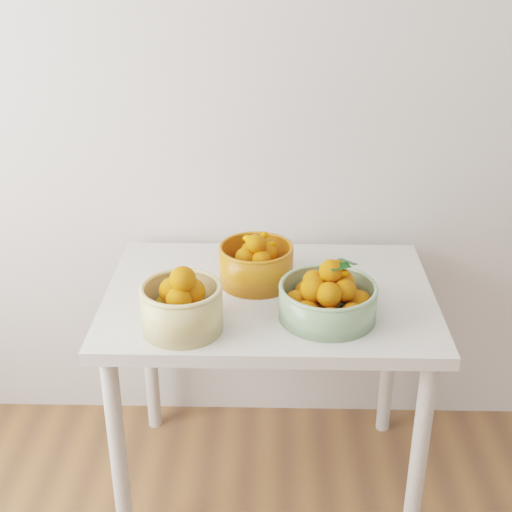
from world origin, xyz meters
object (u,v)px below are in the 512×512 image
(table, at_px, (269,319))
(bowl_orange, at_px, (256,263))
(bowl_cream, at_px, (182,306))
(bowl_green, at_px, (328,298))

(table, xyz_separation_m, bowl_orange, (-0.04, 0.06, 0.16))
(bowl_orange, bearing_deg, bowl_cream, -125.01)
(table, relative_size, bowl_orange, 3.76)
(bowl_cream, height_order, bowl_green, bowl_cream)
(bowl_cream, xyz_separation_m, bowl_green, (0.41, 0.07, -0.01))
(bowl_green, height_order, bowl_orange, bowl_green)
(table, relative_size, bowl_green, 2.81)
(table, xyz_separation_m, bowl_cream, (-0.24, -0.22, 0.17))
(bowl_cream, bearing_deg, table, 42.13)
(table, distance_m, bowl_green, 0.27)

